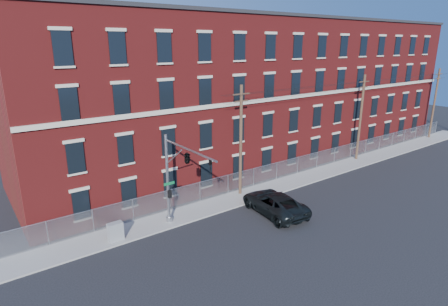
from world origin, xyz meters
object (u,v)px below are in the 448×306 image
traffic_signal_mast (182,165)px  pickup_truck (274,203)px  utility_pole_near (241,139)px  utility_cabinet (115,232)px

traffic_signal_mast → pickup_truck: 9.11m
traffic_signal_mast → utility_pole_near: (8.00, 3.42, -0.05)m
traffic_signal_mast → pickup_truck: size_ratio=1.10×
utility_pole_near → pickup_truck: size_ratio=1.57×
traffic_signal_mast → utility_pole_near: bearing=23.1°
utility_pole_near → utility_cabinet: 13.30m
traffic_signal_mast → utility_cabinet: size_ratio=5.28×
utility_pole_near → pickup_truck: (-0.19, -4.70, -4.45)m
traffic_signal_mast → utility_cabinet: bearing=155.5°
utility_pole_near → pickup_truck: utility_pole_near is taller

